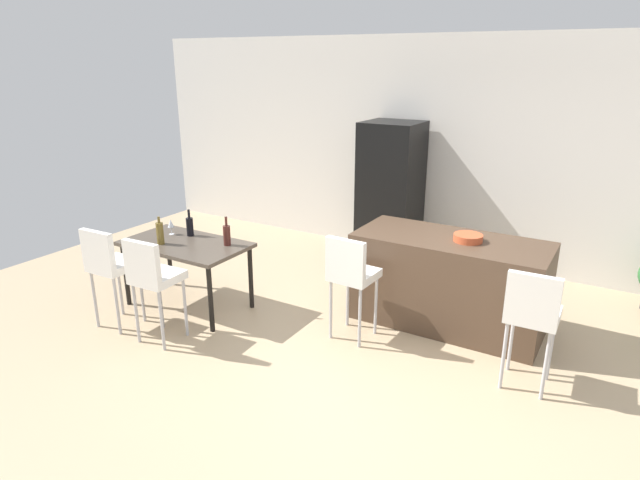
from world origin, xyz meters
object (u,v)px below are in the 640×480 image
object	(u,v)px
bar_chair_left	(351,272)
wine_glass_far	(171,224)
dining_table	(186,249)
dining_chair_far	(152,274)
wine_bottle_right	(190,226)
bar_chair_middle	(532,311)
fruit_bowl	(468,238)
dining_chair_near	(109,262)
wine_bottle_left	(160,233)
refrigerator	(390,192)
kitchen_island	(449,282)
wine_bottle_middle	(227,235)

from	to	relation	value
bar_chair_left	wine_glass_far	size ratio (longest dim) A/B	6.03
dining_table	dining_chair_far	world-z (taller)	dining_chair_far
wine_bottle_right	wine_glass_far	xyz separation A→B (m)	(-0.21, -0.07, 0.01)
bar_chair_middle	fruit_bowl	size ratio (longest dim) A/B	3.76
dining_chair_near	wine_bottle_left	distance (m)	0.61
refrigerator	dining_chair_far	bearing A→B (deg)	-106.35
dining_table	wine_bottle_right	xyz separation A→B (m)	(-0.11, 0.20, 0.18)
dining_chair_far	dining_table	bearing A→B (deg)	112.29
bar_chair_middle	refrigerator	world-z (taller)	refrigerator
bar_chair_left	wine_bottle_left	distance (m)	2.09
dining_chair_near	wine_glass_far	xyz separation A→B (m)	(-0.03, 0.87, 0.17)
bar_chair_middle	refrigerator	distance (m)	3.17
wine_bottle_right	dining_chair_far	bearing A→B (deg)	-66.09
dining_chair_near	dining_chair_far	world-z (taller)	same
kitchen_island	dining_table	bearing A→B (deg)	-157.55
bar_chair_left	refrigerator	distance (m)	2.34
wine_bottle_right	wine_bottle_middle	bearing A→B (deg)	-3.90
bar_chair_middle	dining_chair_far	size ratio (longest dim) A/B	1.00
wine_bottle_left	wine_bottle_middle	size ratio (longest dim) A/B	0.97
dining_chair_far	wine_glass_far	xyz separation A→B (m)	(-0.63, 0.87, 0.17)
dining_table	wine_bottle_middle	bearing A→B (deg)	20.38
bar_chair_left	dining_table	xyz separation A→B (m)	(-1.86, -0.26, -0.03)
dining_chair_far	kitchen_island	bearing A→B (deg)	38.61
wine_bottle_middle	refrigerator	size ratio (longest dim) A/B	0.17
bar_chair_left	wine_bottle_left	xyz separation A→B (m)	(-2.04, -0.43, 0.16)
bar_chair_middle	dining_table	world-z (taller)	bar_chair_middle
kitchen_island	bar_chair_left	world-z (taller)	bar_chair_left
dining_chair_near	wine_bottle_right	distance (m)	0.98
bar_chair_middle	wine_bottle_right	xyz separation A→B (m)	(-3.60, -0.06, 0.15)
bar_chair_left	dining_chair_far	size ratio (longest dim) A/B	1.00
kitchen_island	wine_glass_far	bearing A→B (deg)	-162.17
bar_chair_middle	refrigerator	size ratio (longest dim) A/B	0.57
kitchen_island	fruit_bowl	world-z (taller)	fruit_bowl
kitchen_island	refrigerator	world-z (taller)	refrigerator
dining_table	dining_chair_near	world-z (taller)	dining_chair_near
wine_bottle_middle	wine_glass_far	bearing A→B (deg)	-177.31
dining_chair_near	refrigerator	bearing A→B (deg)	64.40
dining_table	wine_bottle_left	world-z (taller)	wine_bottle_left
wine_bottle_middle	wine_bottle_right	xyz separation A→B (m)	(-0.56, 0.04, -0.00)
refrigerator	fruit_bowl	xyz separation A→B (m)	(1.46, -1.45, 0.04)
bar_chair_left	refrigerator	bearing A→B (deg)	104.97
bar_chair_left	fruit_bowl	distance (m)	1.19
dining_table	refrigerator	xyz separation A→B (m)	(1.26, 2.51, 0.25)
wine_bottle_right	wine_glass_far	size ratio (longest dim) A/B	1.71
dining_chair_far	wine_bottle_middle	bearing A→B (deg)	81.25
dining_table	wine_bottle_left	bearing A→B (deg)	-138.15
bar_chair_middle	wine_bottle_right	world-z (taller)	bar_chair_middle
dining_chair_far	wine_glass_far	size ratio (longest dim) A/B	6.03
kitchen_island	wine_bottle_left	bearing A→B (deg)	-155.99
bar_chair_left	dining_chair_near	size ratio (longest dim) A/B	1.00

